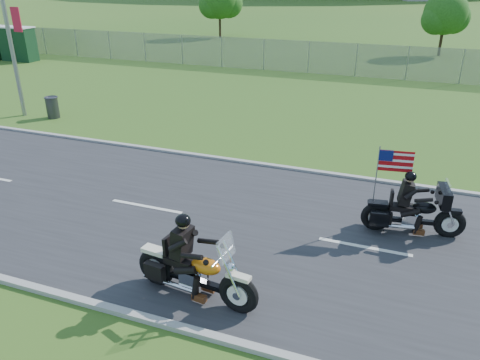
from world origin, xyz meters
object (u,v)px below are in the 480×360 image
at_px(porta_toilet_b, 11,44).
at_px(motorcycle_follow, 413,213).
at_px(trash_can, 52,108).
at_px(porta_toilet_a, 26,45).
at_px(motorcycle_lead, 193,273).

relative_size(porta_toilet_b, motorcycle_follow, 0.91).
relative_size(motorcycle_follow, trash_can, 2.72).
xyz_separation_m(porta_toilet_a, porta_toilet_b, (-1.40, 0.00, 0.00)).
relative_size(porta_toilet_a, motorcycle_lead, 0.83).
height_order(porta_toilet_b, motorcycle_follow, porta_toilet_b).
height_order(motorcycle_lead, trash_can, motorcycle_lead).
relative_size(motorcycle_lead, trash_can, 3.00).
bearing_deg(porta_toilet_a, trash_can, -43.24).
bearing_deg(porta_toilet_b, motorcycle_follow, -29.23).
xyz_separation_m(porta_toilet_a, motorcycle_follow, (26.99, -15.89, -0.57)).
height_order(porta_toilet_a, trash_can, porta_toilet_a).
distance_m(motorcycle_lead, trash_can, 14.69).
bearing_deg(motorcycle_lead, porta_toilet_a, 145.46).
xyz_separation_m(motorcycle_lead, motorcycle_follow, (4.04, 4.18, -0.01)).
distance_m(motorcycle_follow, trash_can, 16.27).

